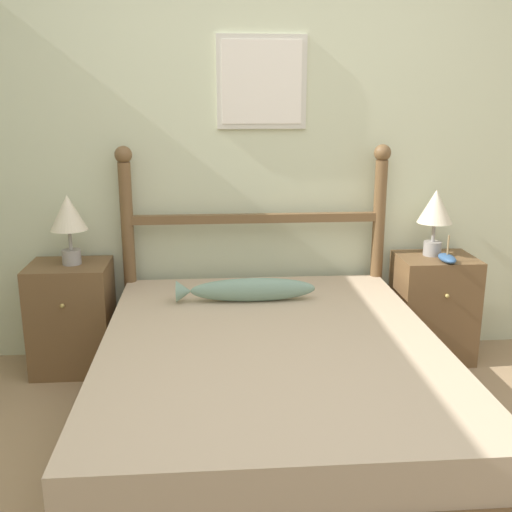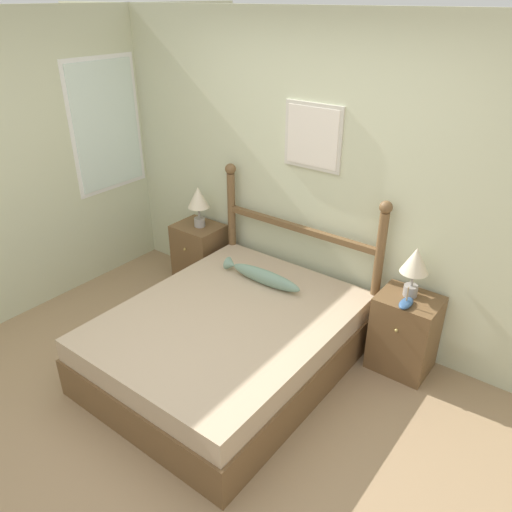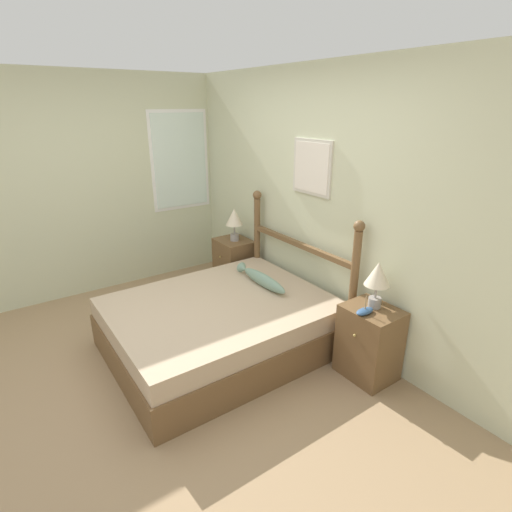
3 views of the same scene
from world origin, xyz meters
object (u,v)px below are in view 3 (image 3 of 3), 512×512
Objects in this scene: fish_pillow at (261,279)px; model_boat at (365,311)px; table_lamp_right at (378,277)px; bed at (220,325)px; nightstand_right at (369,342)px; table_lamp_left at (234,219)px; nightstand_left at (234,264)px.

model_boat is at bearing 8.42° from fish_pillow.
table_lamp_right is at bearing 101.65° from model_boat.
nightstand_right is (1.07, 0.82, 0.08)m from bed.
bed is 1.35m from nightstand_right.
bed is 4.99× the size of table_lamp_right.
table_lamp_left is at bearing 163.16° from fish_pillow.
bed is 3.09× the size of nightstand_left.
bed is 11.27× the size of model_boat.
table_lamp_right reaches higher than bed.
nightstand_left and nightstand_right have the same top height.
nightstand_left is at bearing 180.00° from nightstand_right.
nightstand_left is at bearing 163.65° from fish_pillow.
bed is 1.51m from table_lamp_right.
nightstand_left is 2.14m from nightstand_right.
nightstand_left is 1.61× the size of table_lamp_left.
table_lamp_left reaches higher than nightstand_right.
fish_pillow is at bearing -171.58° from model_boat.
table_lamp_right reaches higher than nightstand_left.
model_boat is 1.18m from fish_pillow.
fish_pillow is (0.96, -0.29, -0.35)m from table_lamp_left.
bed is at bearing -38.27° from table_lamp_left.
table_lamp_right reaches higher than nightstand_right.
table_lamp_right is (1.05, 0.86, 0.66)m from bed.
table_lamp_left is 2.09m from table_lamp_right.
table_lamp_right is 1.23m from fish_pillow.
nightstand_right is 0.36m from model_boat.
bed is at bearing -37.58° from nightstand_left.
table_lamp_right is at bearing 118.41° from nightstand_right.
bed is 1.35m from model_boat.
nightstand_right is at bearing -61.59° from table_lamp_right.
nightstand_right reaches higher than fish_pillow.
nightstand_right is 0.86× the size of fish_pillow.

